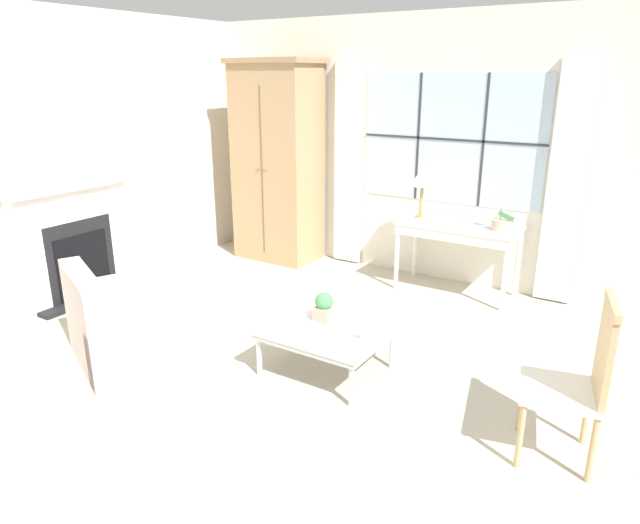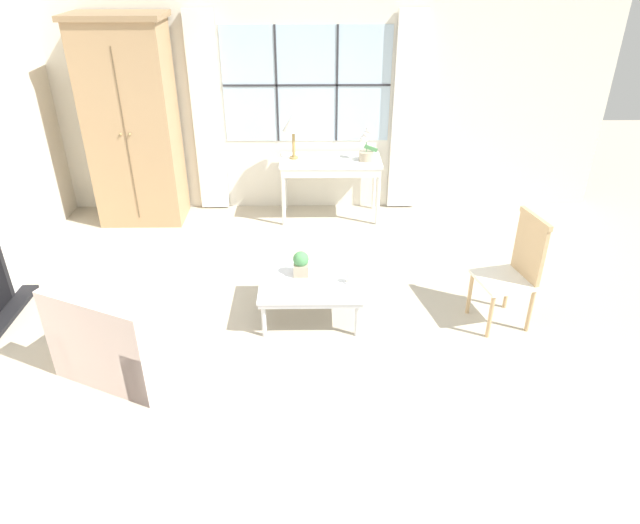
{
  "view_description": "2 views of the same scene",
  "coord_description": "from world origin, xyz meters",
  "px_view_note": "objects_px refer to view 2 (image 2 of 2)",
  "views": [
    {
      "loc": [
        2.11,
        -2.83,
        2.19
      ],
      "look_at": [
        0.03,
        0.42,
        0.91
      ],
      "focal_mm": 32.0,
      "sensor_mm": 36.0,
      "label": 1
    },
    {
      "loc": [
        0.06,
        -3.84,
        3.0
      ],
      "look_at": [
        0.12,
        0.29,
        0.68
      ],
      "focal_mm": 32.0,
      "sensor_mm": 36.0,
      "label": 2
    }
  ],
  "objects_px": {
    "armoire": "(132,124)",
    "potted_plant_small": "(301,263)",
    "console_table": "(330,166)",
    "side_chair_wooden": "(517,266)",
    "potted_orchid": "(367,146)",
    "table_lamp": "(293,124)",
    "pillar_candle": "(350,278)",
    "armchair_upholstered": "(129,335)",
    "coffee_table": "(310,284)"
  },
  "relations": [
    {
      "from": "side_chair_wooden",
      "to": "potted_plant_small",
      "type": "relative_size",
      "value": 4.5
    },
    {
      "from": "console_table",
      "to": "potted_orchid",
      "type": "distance_m",
      "value": 0.49
    },
    {
      "from": "armoire",
      "to": "potted_orchid",
      "type": "distance_m",
      "value": 2.72
    },
    {
      "from": "side_chair_wooden",
      "to": "pillar_candle",
      "type": "xyz_separation_m",
      "value": [
        -1.43,
        0.06,
        -0.15
      ]
    },
    {
      "from": "side_chair_wooden",
      "to": "potted_plant_small",
      "type": "bearing_deg",
      "value": 173.69
    },
    {
      "from": "armoire",
      "to": "coffee_table",
      "type": "distance_m",
      "value": 3.09
    },
    {
      "from": "console_table",
      "to": "pillar_candle",
      "type": "relative_size",
      "value": 10.87
    },
    {
      "from": "table_lamp",
      "to": "side_chair_wooden",
      "type": "relative_size",
      "value": 0.52
    },
    {
      "from": "armoire",
      "to": "console_table",
      "type": "xyz_separation_m",
      "value": [
        2.28,
        0.01,
        -0.53
      ]
    },
    {
      "from": "console_table",
      "to": "side_chair_wooden",
      "type": "bearing_deg",
      "value": -55.77
    },
    {
      "from": "armchair_upholstered",
      "to": "pillar_candle",
      "type": "xyz_separation_m",
      "value": [
        1.79,
        0.62,
        0.14
      ]
    },
    {
      "from": "console_table",
      "to": "pillar_candle",
      "type": "distance_m",
      "value": 2.22
    },
    {
      "from": "coffee_table",
      "to": "potted_plant_small",
      "type": "relative_size",
      "value": 3.95
    },
    {
      "from": "potted_orchid",
      "to": "potted_plant_small",
      "type": "xyz_separation_m",
      "value": [
        -0.74,
        -2.02,
        -0.42
      ]
    },
    {
      "from": "pillar_candle",
      "to": "armchair_upholstered",
      "type": "bearing_deg",
      "value": -161.05
    },
    {
      "from": "console_table",
      "to": "table_lamp",
      "type": "bearing_deg",
      "value": 175.35
    },
    {
      "from": "table_lamp",
      "to": "potted_orchid",
      "type": "height_order",
      "value": "table_lamp"
    },
    {
      "from": "side_chair_wooden",
      "to": "coffee_table",
      "type": "xyz_separation_m",
      "value": [
        -1.78,
        0.11,
        -0.23
      ]
    },
    {
      "from": "armoire",
      "to": "console_table",
      "type": "relative_size",
      "value": 1.96
    },
    {
      "from": "table_lamp",
      "to": "potted_orchid",
      "type": "relative_size",
      "value": 1.32
    },
    {
      "from": "console_table",
      "to": "coffee_table",
      "type": "distance_m",
      "value": 2.2
    },
    {
      "from": "armchair_upholstered",
      "to": "potted_plant_small",
      "type": "bearing_deg",
      "value": 29.33
    },
    {
      "from": "potted_orchid",
      "to": "console_table",
      "type": "bearing_deg",
      "value": 175.15
    },
    {
      "from": "armoire",
      "to": "table_lamp",
      "type": "xyz_separation_m",
      "value": [
        1.85,
        0.04,
        -0.02
      ]
    },
    {
      "from": "console_table",
      "to": "armchair_upholstered",
      "type": "bearing_deg",
      "value": -120.8
    },
    {
      "from": "coffee_table",
      "to": "potted_plant_small",
      "type": "distance_m",
      "value": 0.2
    },
    {
      "from": "armoire",
      "to": "potted_orchid",
      "type": "bearing_deg",
      "value": -0.6
    },
    {
      "from": "side_chair_wooden",
      "to": "table_lamp",
      "type": "bearing_deg",
      "value": 130.67
    },
    {
      "from": "armoire",
      "to": "table_lamp",
      "type": "height_order",
      "value": "armoire"
    },
    {
      "from": "coffee_table",
      "to": "side_chair_wooden",
      "type": "bearing_deg",
      "value": -3.41
    },
    {
      "from": "armoire",
      "to": "side_chair_wooden",
      "type": "relative_size",
      "value": 2.29
    },
    {
      "from": "table_lamp",
      "to": "coffee_table",
      "type": "height_order",
      "value": "table_lamp"
    },
    {
      "from": "potted_orchid",
      "to": "coffee_table",
      "type": "bearing_deg",
      "value": -107.26
    },
    {
      "from": "coffee_table",
      "to": "potted_orchid",
      "type": "bearing_deg",
      "value": 72.74
    },
    {
      "from": "potted_plant_small",
      "to": "potted_orchid",
      "type": "bearing_deg",
      "value": 69.8
    },
    {
      "from": "armoire",
      "to": "side_chair_wooden",
      "type": "distance_m",
      "value": 4.48
    },
    {
      "from": "table_lamp",
      "to": "potted_plant_small",
      "type": "relative_size",
      "value": 2.33
    },
    {
      "from": "coffee_table",
      "to": "pillar_candle",
      "type": "relative_size",
      "value": 8.14
    },
    {
      "from": "armoire",
      "to": "pillar_candle",
      "type": "bearing_deg",
      "value": -42.58
    },
    {
      "from": "armoire",
      "to": "coffee_table",
      "type": "height_order",
      "value": "armoire"
    },
    {
      "from": "table_lamp",
      "to": "armchair_upholstered",
      "type": "bearing_deg",
      "value": -113.57
    },
    {
      "from": "potted_orchid",
      "to": "potted_plant_small",
      "type": "relative_size",
      "value": 1.77
    },
    {
      "from": "armoire",
      "to": "potted_plant_small",
      "type": "height_order",
      "value": "armoire"
    },
    {
      "from": "potted_orchid",
      "to": "side_chair_wooden",
      "type": "height_order",
      "value": "potted_orchid"
    },
    {
      "from": "console_table",
      "to": "potted_orchid",
      "type": "bearing_deg",
      "value": -4.85
    },
    {
      "from": "console_table",
      "to": "coffee_table",
      "type": "bearing_deg",
      "value": -96.31
    },
    {
      "from": "armchair_upholstered",
      "to": "coffee_table",
      "type": "bearing_deg",
      "value": 24.68
    },
    {
      "from": "potted_orchid",
      "to": "side_chair_wooden",
      "type": "distance_m",
      "value": 2.52
    },
    {
      "from": "armchair_upholstered",
      "to": "pillar_candle",
      "type": "height_order",
      "value": "armchair_upholstered"
    },
    {
      "from": "console_table",
      "to": "potted_plant_small",
      "type": "height_order",
      "value": "console_table"
    }
  ]
}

